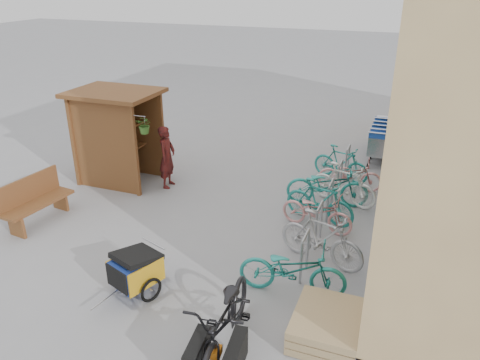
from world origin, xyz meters
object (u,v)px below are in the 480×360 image
(pallet_stack, at_px, (327,325))
(bike_0, at_px, (292,269))
(bike_2, at_px, (317,211))
(bike_3, at_px, (320,201))
(kiosk, at_px, (114,124))
(child_trailer, at_px, (136,269))
(bike_7, at_px, (341,163))
(shopping_carts, at_px, (382,135))
(bike_6, at_px, (350,175))
(bench, at_px, (34,200))
(bike_4, at_px, (327,186))
(cargo_bike, at_px, (226,323))
(person_kiosk, at_px, (167,157))
(bike_1, at_px, (321,238))
(bike_5, at_px, (343,184))

(pallet_stack, bearing_deg, bike_0, 132.49)
(bike_2, bearing_deg, bike_3, 14.50)
(kiosk, relative_size, child_trailer, 1.79)
(kiosk, bearing_deg, bike_7, 21.24)
(bike_0, relative_size, bike_3, 1.13)
(kiosk, xyz_separation_m, bike_7, (5.45, 2.12, -1.09))
(shopping_carts, bearing_deg, bike_6, -100.38)
(bench, distance_m, bike_4, 6.57)
(shopping_carts, xyz_separation_m, bike_0, (-0.78, -7.34, -0.16))
(pallet_stack, xyz_separation_m, bike_7, (-0.83, 5.99, 0.26))
(cargo_bike, bearing_deg, bike_7, 79.89)
(shopping_carts, bearing_deg, pallet_stack, -90.00)
(child_trailer, bearing_deg, shopping_carts, 88.39)
(pallet_stack, relative_size, person_kiosk, 0.75)
(child_trailer, distance_m, person_kiosk, 4.38)
(cargo_bike, xyz_separation_m, bike_7, (0.44, 6.87, -0.12))
(pallet_stack, distance_m, bike_4, 4.48)
(shopping_carts, bearing_deg, bike_4, -102.96)
(bike_1, bearing_deg, bike_0, -176.65)
(kiosk, distance_m, bike_4, 5.53)
(shopping_carts, relative_size, bike_7, 1.58)
(bike_2, bearing_deg, cargo_bike, -174.49)
(bike_1, xyz_separation_m, bike_5, (-0.03, 2.65, -0.02))
(bike_7, bearing_deg, person_kiosk, 132.52)
(person_kiosk, height_order, bike_2, person_kiosk)
(kiosk, relative_size, bike_1, 1.44)
(person_kiosk, xyz_separation_m, bike_5, (4.35, 0.59, -0.30))
(bike_2, relative_size, bike_3, 0.99)
(bike_4, bearing_deg, bike_1, 177.88)
(kiosk, bearing_deg, pallet_stack, -31.66)
(bike_5, bearing_deg, child_trailer, 165.77)
(bench, bearing_deg, bike_6, 40.46)
(person_kiosk, height_order, bike_5, person_kiosk)
(bench, relative_size, bike_5, 1.02)
(pallet_stack, height_order, bike_6, bike_6)
(bike_2, xyz_separation_m, bike_5, (0.32, 1.42, 0.08))
(shopping_carts, xyz_separation_m, bike_2, (-0.86, -5.02, -0.22))
(kiosk, bearing_deg, bike_2, -7.33)
(bike_0, distance_m, bike_1, 1.12)
(bike_6, xyz_separation_m, bike_7, (-0.32, 0.56, 0.05))
(pallet_stack, height_order, person_kiosk, person_kiosk)
(bike_5, bearing_deg, bike_2, -176.41)
(child_trailer, relative_size, person_kiosk, 0.87)
(bike_6, bearing_deg, bike_4, 155.13)
(cargo_bike, xyz_separation_m, bike_2, (0.41, 4.06, -0.16))
(person_kiosk, height_order, bike_3, person_kiosk)
(bike_1, bearing_deg, person_kiosk, 81.72)
(bench, height_order, bike_1, same)
(kiosk, bearing_deg, person_kiosk, 5.45)
(child_trailer, bearing_deg, bike_1, 55.80)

